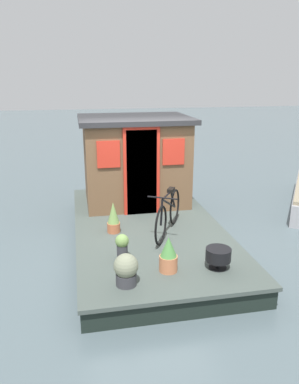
# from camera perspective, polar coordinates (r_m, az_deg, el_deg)

# --- Properties ---
(ground_plane) EXTENTS (60.00, 60.00, 0.00)m
(ground_plane) POSITION_cam_1_polar(r_m,az_deg,el_deg) (7.28, -0.31, -7.54)
(ground_plane) COLOR #4C5B60
(houseboat_deck) EXTENTS (5.07, 2.68, 0.36)m
(houseboat_deck) POSITION_cam_1_polar(r_m,az_deg,el_deg) (7.20, -0.31, -6.23)
(houseboat_deck) COLOR #424C47
(houseboat_deck) RESTS_ON ground_plane
(houseboat_cabin) EXTENTS (1.85, 2.33, 1.86)m
(houseboat_cabin) POSITION_cam_1_polar(r_m,az_deg,el_deg) (8.19, -2.22, 4.92)
(houseboat_cabin) COLOR brown
(houseboat_cabin) RESTS_ON houseboat_deck
(bicycle) EXTENTS (1.45, 0.82, 0.80)m
(bicycle) POSITION_cam_1_polar(r_m,az_deg,el_deg) (6.63, 2.85, -3.25)
(bicycle) COLOR black
(bicycle) RESTS_ON houseboat_deck
(potted_plant_lavender) EXTENTS (0.26, 0.26, 0.53)m
(potted_plant_lavender) POSITION_cam_1_polar(r_m,az_deg,el_deg) (5.42, 2.89, -9.52)
(potted_plant_lavender) COLOR #C6754C
(potted_plant_lavender) RESTS_ON houseboat_deck
(potted_plant_geranium) EXTENTS (0.33, 0.33, 0.45)m
(potted_plant_geranium) POSITION_cam_1_polar(r_m,az_deg,el_deg) (5.10, -3.57, -11.61)
(potted_plant_geranium) COLOR #38383D
(potted_plant_geranium) RESTS_ON houseboat_deck
(potted_plant_succulent) EXTENTS (0.21, 0.21, 0.40)m
(potted_plant_succulent) POSITION_cam_1_polar(r_m,az_deg,el_deg) (5.77, -4.16, -8.08)
(potted_plant_succulent) COLOR #38383D
(potted_plant_succulent) RESTS_ON houseboat_deck
(potted_plant_mint) EXTENTS (0.23, 0.23, 0.56)m
(potted_plant_mint) POSITION_cam_1_polar(r_m,az_deg,el_deg) (6.73, -5.48, -3.95)
(potted_plant_mint) COLOR #B2603D
(potted_plant_mint) RESTS_ON houseboat_deck
(charcoal_grill) EXTENTS (0.37, 0.37, 0.31)m
(charcoal_grill) POSITION_cam_1_polar(r_m,az_deg,el_deg) (5.60, 10.37, -9.39)
(charcoal_grill) COLOR black
(charcoal_grill) RESTS_ON houseboat_deck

